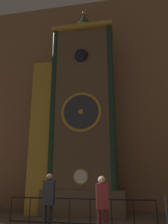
# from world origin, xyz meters

# --- Properties ---
(cathedral_back_wall) EXTENTS (24.00, 0.32, 12.40)m
(cathedral_back_wall) POSITION_xyz_m (-0.09, 5.91, 6.19)
(cathedral_back_wall) COLOR #936B4C
(cathedral_back_wall) RESTS_ON ground_plane
(clock_tower) EXTENTS (4.38, 1.80, 10.67)m
(clock_tower) POSITION_xyz_m (-0.43, 4.46, 4.57)
(clock_tower) COLOR brown
(clock_tower) RESTS_ON ground_plane
(railing_fence) EXTENTS (5.37, 0.05, 0.91)m
(railing_fence) POSITION_xyz_m (0.12, 2.57, 0.51)
(railing_fence) COLOR black
(railing_fence) RESTS_ON ground_plane
(visitor_near) EXTENTS (0.35, 0.23, 1.76)m
(visitor_near) POSITION_xyz_m (-0.56, 1.14, 1.06)
(visitor_near) COLOR black
(visitor_near) RESTS_ON ground_plane
(visitor_far) EXTENTS (0.37, 0.28, 1.70)m
(visitor_far) POSITION_xyz_m (1.13, 0.86, 1.03)
(visitor_far) COLOR #461518
(visitor_far) RESTS_ON ground_plane
(stanchion_post) EXTENTS (0.28, 0.28, 1.04)m
(stanchion_post) POSITION_xyz_m (3.09, 2.51, 0.34)
(stanchion_post) COLOR gray
(stanchion_post) RESTS_ON ground_plane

